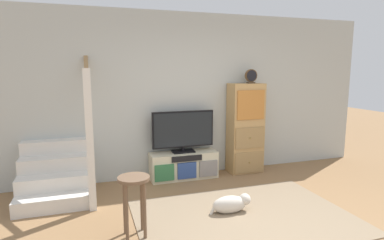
# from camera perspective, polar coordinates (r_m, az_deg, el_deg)

# --- Properties ---
(back_wall) EXTENTS (6.40, 0.12, 2.70)m
(back_wall) POSITION_cam_1_polar(r_m,az_deg,el_deg) (5.43, 0.69, 4.48)
(back_wall) COLOR #B2B7B2
(back_wall) RESTS_ON ground_plane
(area_rug) EXTENTS (2.60, 1.80, 0.01)m
(area_rug) POSITION_cam_1_polar(r_m,az_deg,el_deg) (4.11, 9.39, -16.75)
(area_rug) COLOR #847056
(area_rug) RESTS_ON ground_plane
(media_console) EXTENTS (1.10, 0.38, 0.44)m
(media_console) POSITION_cam_1_polar(r_m,az_deg,el_deg) (5.30, -1.50, -8.10)
(media_console) COLOR beige
(media_console) RESTS_ON ground_plane
(television) EXTENTS (1.02, 0.22, 0.68)m
(television) POSITION_cam_1_polar(r_m,az_deg,el_deg) (5.18, -1.60, -1.88)
(television) COLOR black
(television) RESTS_ON media_console
(side_cabinet) EXTENTS (0.58, 0.38, 1.55)m
(side_cabinet) POSITION_cam_1_polar(r_m,az_deg,el_deg) (5.59, 9.53, -1.49)
(side_cabinet) COLOR tan
(side_cabinet) RESTS_ON ground_plane
(desk_clock) EXTENTS (0.21, 0.08, 0.24)m
(desk_clock) POSITION_cam_1_polar(r_m,az_deg,el_deg) (5.52, 10.52, 7.70)
(desk_clock) COLOR #4C3823
(desk_clock) RESTS_ON side_cabinet
(staircase) EXTENTS (1.00, 1.36, 2.20)m
(staircase) POSITION_cam_1_polar(r_m,az_deg,el_deg) (5.10, -23.11, -7.81)
(staircase) COLOR silver
(staircase) RESTS_ON ground_plane
(bar_stool_near) EXTENTS (0.34, 0.34, 0.67)m
(bar_stool_near) POSITION_cam_1_polar(r_m,az_deg,el_deg) (3.51, -10.34, -12.56)
(bar_stool_near) COLOR brown
(bar_stool_near) RESTS_ON ground_plane
(dog) EXTENTS (0.54, 0.22, 0.23)m
(dog) POSITION_cam_1_polar(r_m,az_deg,el_deg) (4.16, 7.08, -14.66)
(dog) COLOR beige
(dog) RESTS_ON ground_plane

